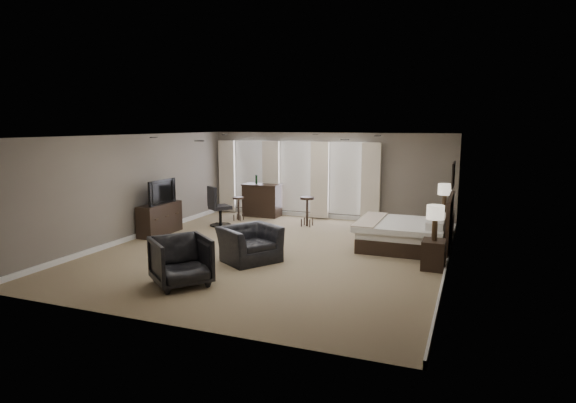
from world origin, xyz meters
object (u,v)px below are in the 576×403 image
(nightstand_far, at_px, (443,224))
(bar_stool_right, at_px, (307,212))
(bar_counter, at_px, (262,200))
(armchair_near, at_px, (250,238))
(lamp_near, at_px, (435,223))
(armchair_far, at_px, (181,259))
(bar_stool_left, at_px, (239,209))
(desk_chair, at_px, (220,206))
(tv, at_px, (159,201))
(lamp_far, at_px, (444,198))
(bed, at_px, (399,221))
(dresser, at_px, (160,219))
(nightstand_near, at_px, (433,255))

(nightstand_far, xyz_separation_m, bar_stool_right, (-3.66, 0.05, 0.08))
(bar_counter, bearing_deg, armchair_near, -68.65)
(lamp_near, relative_size, armchair_far, 0.72)
(bar_stool_left, xyz_separation_m, desk_chair, (-0.10, -0.93, 0.22))
(tv, relative_size, bar_stool_left, 1.55)
(lamp_far, relative_size, armchair_far, 0.73)
(lamp_near, bearing_deg, bed, 121.54)
(bar_stool_right, bearing_deg, bar_counter, 153.27)
(dresser, relative_size, bar_stool_left, 1.96)
(bed, bearing_deg, nightstand_near, -58.46)
(bar_stool_right, bearing_deg, armchair_near, -89.61)
(bar_stool_left, xyz_separation_m, bar_stool_right, (2.18, -0.03, 0.06))
(dresser, relative_size, tv, 1.27)
(nightstand_far, bearing_deg, lamp_far, 0.00)
(desk_chair, bearing_deg, nightstand_far, -135.43)
(lamp_near, height_order, armchair_far, lamp_near)
(lamp_near, distance_m, lamp_far, 2.90)
(lamp_far, distance_m, armchair_far, 6.92)
(bar_counter, distance_m, desk_chair, 1.87)
(nightstand_far, distance_m, lamp_far, 0.69)
(nightstand_far, distance_m, bar_stool_left, 5.84)
(nightstand_near, relative_size, bar_stool_left, 0.82)
(nightstand_near, bearing_deg, bar_stool_right, 141.14)
(nightstand_near, distance_m, desk_chair, 6.29)
(bar_stool_left, bearing_deg, armchair_near, -59.87)
(lamp_near, relative_size, lamp_far, 1.00)
(tv, height_order, armchair_near, armchair_near)
(armchair_near, height_order, armchair_far, armchair_near)
(lamp_far, relative_size, bar_stool_left, 0.99)
(bed, distance_m, nightstand_far, 1.73)
(lamp_far, distance_m, armchair_near, 5.22)
(tv, height_order, armchair_far, armchair_far)
(lamp_far, height_order, bar_counter, lamp_far)
(bar_counter, bearing_deg, dresser, -114.10)
(dresser, relative_size, bar_stool_right, 1.67)
(bed, height_order, nightstand_near, bed)
(bed, xyz_separation_m, nightstand_near, (0.89, -1.45, -0.34))
(tv, xyz_separation_m, bar_stool_right, (3.26, 2.35, -0.46))
(tv, relative_size, bar_stool_right, 1.31)
(bar_stool_left, bearing_deg, nightstand_far, -0.79)
(tv, relative_size, armchair_near, 0.97)
(armchair_far, xyz_separation_m, bar_counter, (-1.36, 6.50, 0.03))
(desk_chair, bearing_deg, bar_counter, -68.18)
(nightstand_near, xyz_separation_m, bar_stool_left, (-5.84, 2.98, 0.06))
(nightstand_far, xyz_separation_m, dresser, (-6.92, -2.29, 0.07))
(nightstand_far, distance_m, armchair_near, 5.20)
(lamp_near, height_order, bar_stool_right, lamp_near)
(nightstand_near, height_order, lamp_near, lamp_near)
(lamp_far, distance_m, dresser, 7.32)
(lamp_far, relative_size, desk_chair, 0.61)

